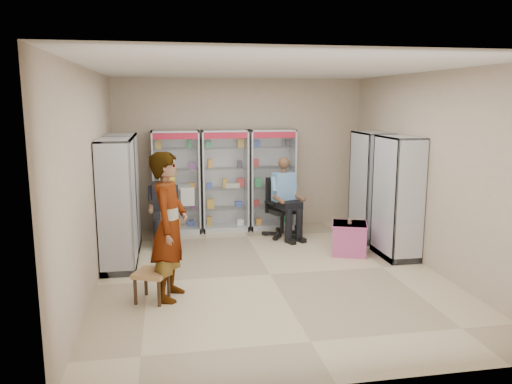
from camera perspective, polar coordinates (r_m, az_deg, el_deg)
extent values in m
plane|color=tan|center=(7.57, 1.62, -9.39)|extent=(6.00, 6.00, 0.00)
cube|color=tan|center=(10.13, -1.82, 4.38)|extent=(5.00, 0.02, 3.00)
cube|color=tan|center=(4.36, 9.80, -3.86)|extent=(5.00, 0.02, 3.00)
cube|color=tan|center=(7.13, -18.41, 1.29)|extent=(0.02, 6.00, 3.00)
cube|color=tan|center=(8.09, 19.30, 2.27)|extent=(0.02, 6.00, 3.00)
cube|color=silver|center=(7.14, 1.74, 13.91)|extent=(5.00, 6.00, 0.02)
cube|color=silver|center=(9.83, -9.09, 1.12)|extent=(0.90, 0.50, 2.00)
cube|color=silver|center=(9.89, -3.58, 1.29)|extent=(0.90, 0.50, 2.00)
cube|color=#A3A6AA|center=(10.04, 1.82, 1.45)|extent=(0.90, 0.50, 2.00)
cube|color=silver|center=(9.46, 12.96, 0.63)|extent=(0.90, 0.50, 2.00)
cube|color=silver|center=(8.48, 15.86, -0.62)|extent=(0.90, 0.50, 2.00)
cube|color=#A4A6AB|center=(8.94, -14.92, -0.02)|extent=(0.90, 0.50, 2.00)
cube|color=#B1B5B9|center=(7.86, -15.55, -1.44)|extent=(0.90, 0.50, 2.00)
cube|color=black|center=(9.21, -10.45, -2.90)|extent=(0.42, 0.42, 0.94)
cube|color=black|center=(9.49, 3.01, -1.77)|extent=(0.78, 0.78, 1.13)
cube|color=#B34791|center=(8.61, 10.59, -5.25)|extent=(0.70, 0.69, 0.53)
cylinder|color=#601808|center=(8.50, 10.66, -3.29)|extent=(0.07, 0.07, 0.09)
cube|color=tan|center=(9.36, 11.28, -4.48)|extent=(0.50, 0.50, 0.38)
cube|color=#AA8848|center=(6.70, -11.78, -10.45)|extent=(0.52, 0.52, 0.40)
imported|color=gray|center=(6.54, -9.87, -3.88)|extent=(0.64, 0.81, 1.93)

